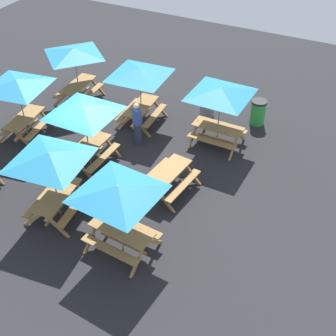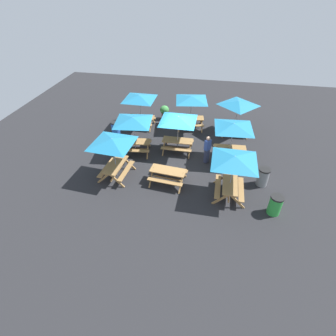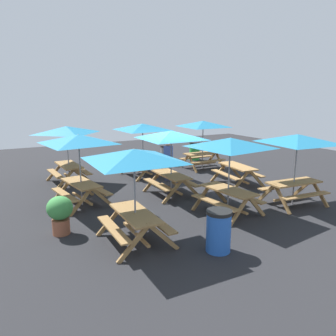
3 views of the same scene
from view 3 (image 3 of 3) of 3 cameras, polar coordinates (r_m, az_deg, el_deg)
ground_plane at (r=12.12m, az=0.93°, el=-4.17°), size 27.32×27.32×0.00m
picnic_table_0 at (r=13.58m, az=-17.25°, el=5.67°), size 2.12×2.12×2.34m
picnic_table_1 at (r=11.11m, az=21.60°, el=3.90°), size 2.82×2.82×2.34m
picnic_table_2 at (r=13.29m, az=12.00°, el=-0.44°), size 1.94×1.70×0.81m
picnic_table_3 at (r=9.66m, az=10.76°, el=3.38°), size 2.81×2.81×2.34m
picnic_table_4 at (r=15.74m, az=6.13°, el=7.05°), size 2.83×2.83×2.34m
picnic_table_5 at (r=14.21m, az=-4.44°, el=6.48°), size 2.82×2.82×2.34m
picnic_table_6 at (r=10.63m, az=-15.28°, el=3.99°), size 2.80×2.80×2.34m
picnic_table_7 at (r=11.36m, az=0.56°, el=4.96°), size 2.83×2.83×2.34m
picnic_table_8 at (r=7.57m, az=-5.94°, el=1.01°), size 2.83×2.83×2.34m
trash_bin_gray at (r=16.78m, az=-0.34°, el=2.31°), size 0.59×0.59×0.98m
trash_bin_blue at (r=7.64m, az=8.80°, el=-10.75°), size 0.59×0.59×0.98m
trash_bin_green at (r=18.04m, az=4.65°, el=3.00°), size 0.59×0.59×0.98m
potted_plant_0 at (r=8.83m, az=-18.28°, el=-7.33°), size 0.65×0.65×1.01m
person_standing at (r=13.50m, az=0.04°, el=1.45°), size 0.39×0.42×1.67m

